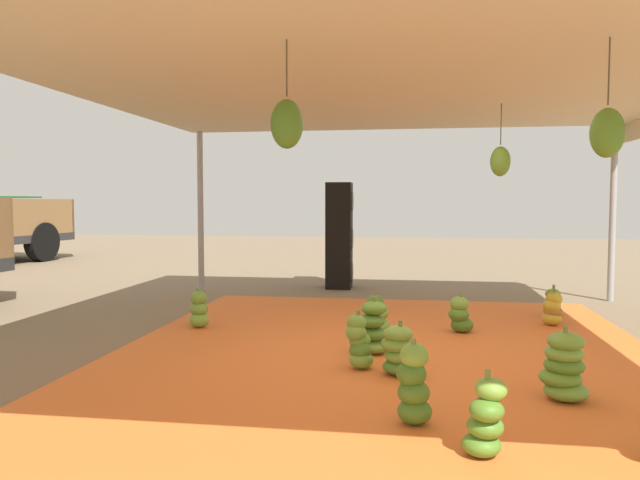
{
  "coord_description": "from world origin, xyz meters",
  "views": [
    {
      "loc": [
        -6.12,
        -0.26,
        1.54
      ],
      "look_at": [
        0.41,
        0.73,
        1.12
      ],
      "focal_mm": 34.23,
      "sensor_mm": 36.0,
      "label": 1
    }
  ],
  "objects_px": {
    "banana_bunch_0": "(359,343)",
    "banana_bunch_10": "(460,316)",
    "banana_bunch_9": "(553,310)",
    "banana_bunch_2": "(552,304)",
    "banana_bunch_11": "(413,386)",
    "speaker_stack": "(339,235)",
    "banana_bunch_5": "(372,329)",
    "banana_bunch_7": "(486,420)",
    "banana_bunch_6": "(199,310)",
    "banana_bunch_1": "(376,315)",
    "banana_bunch_3": "(399,352)",
    "banana_bunch_8": "(564,368)"
  },
  "relations": [
    {
      "from": "banana_bunch_7",
      "to": "banana_bunch_0",
      "type": "bearing_deg",
      "value": 26.55
    },
    {
      "from": "banana_bunch_2",
      "to": "banana_bunch_11",
      "type": "height_order",
      "value": "banana_bunch_11"
    },
    {
      "from": "banana_bunch_8",
      "to": "banana_bunch_11",
      "type": "relative_size",
      "value": 0.96
    },
    {
      "from": "banana_bunch_0",
      "to": "banana_bunch_8",
      "type": "bearing_deg",
      "value": -111.21
    },
    {
      "from": "banana_bunch_0",
      "to": "banana_bunch_10",
      "type": "distance_m",
      "value": 2.0
    },
    {
      "from": "speaker_stack",
      "to": "banana_bunch_5",
      "type": "bearing_deg",
      "value": -169.11
    },
    {
      "from": "banana_bunch_6",
      "to": "speaker_stack",
      "type": "bearing_deg",
      "value": -19.16
    },
    {
      "from": "banana_bunch_9",
      "to": "banana_bunch_11",
      "type": "bearing_deg",
      "value": 154.87
    },
    {
      "from": "banana_bunch_1",
      "to": "banana_bunch_8",
      "type": "xyz_separation_m",
      "value": [
        -2.2,
        -1.58,
        0.04
      ]
    },
    {
      "from": "banana_bunch_0",
      "to": "banana_bunch_5",
      "type": "xyz_separation_m",
      "value": [
        0.58,
        -0.08,
        0.01
      ]
    },
    {
      "from": "banana_bunch_9",
      "to": "banana_bunch_6",
      "type": "bearing_deg",
      "value": 100.23
    },
    {
      "from": "banana_bunch_10",
      "to": "speaker_stack",
      "type": "bearing_deg",
      "value": 27.73
    },
    {
      "from": "banana_bunch_1",
      "to": "speaker_stack",
      "type": "bearing_deg",
      "value": 13.45
    },
    {
      "from": "banana_bunch_5",
      "to": "banana_bunch_11",
      "type": "distance_m",
      "value": 1.97
    },
    {
      "from": "banana_bunch_1",
      "to": "speaker_stack",
      "type": "relative_size",
      "value": 0.25
    },
    {
      "from": "banana_bunch_0",
      "to": "banana_bunch_6",
      "type": "bearing_deg",
      "value": 53.83
    },
    {
      "from": "banana_bunch_3",
      "to": "banana_bunch_11",
      "type": "relative_size",
      "value": 0.82
    },
    {
      "from": "banana_bunch_6",
      "to": "speaker_stack",
      "type": "relative_size",
      "value": 0.25
    },
    {
      "from": "banana_bunch_5",
      "to": "banana_bunch_11",
      "type": "xyz_separation_m",
      "value": [
        -1.92,
        -0.41,
        0.02
      ]
    },
    {
      "from": "banana_bunch_0",
      "to": "banana_bunch_2",
      "type": "height_order",
      "value": "banana_bunch_0"
    },
    {
      "from": "banana_bunch_11",
      "to": "banana_bunch_0",
      "type": "bearing_deg",
      "value": 20.21
    },
    {
      "from": "banana_bunch_5",
      "to": "banana_bunch_9",
      "type": "relative_size",
      "value": 1.28
    },
    {
      "from": "banana_bunch_5",
      "to": "banana_bunch_10",
      "type": "xyz_separation_m",
      "value": [
        1.13,
        -0.95,
        -0.04
      ]
    },
    {
      "from": "banana_bunch_10",
      "to": "speaker_stack",
      "type": "relative_size",
      "value": 0.24
    },
    {
      "from": "banana_bunch_2",
      "to": "banana_bunch_3",
      "type": "bearing_deg",
      "value": 147.39
    },
    {
      "from": "banana_bunch_2",
      "to": "banana_bunch_8",
      "type": "xyz_separation_m",
      "value": [
        -3.53,
        0.68,
        0.07
      ]
    },
    {
      "from": "banana_bunch_5",
      "to": "banana_bunch_10",
      "type": "distance_m",
      "value": 1.48
    },
    {
      "from": "banana_bunch_9",
      "to": "banana_bunch_11",
      "type": "xyz_separation_m",
      "value": [
        -3.64,
        1.71,
        0.07
      ]
    },
    {
      "from": "banana_bunch_6",
      "to": "banana_bunch_9",
      "type": "distance_m",
      "value": 4.36
    },
    {
      "from": "banana_bunch_2",
      "to": "banana_bunch_10",
      "type": "xyz_separation_m",
      "value": [
        -1.18,
        1.29,
        0.02
      ]
    },
    {
      "from": "banana_bunch_2",
      "to": "banana_bunch_10",
      "type": "bearing_deg",
      "value": 132.57
    },
    {
      "from": "banana_bunch_7",
      "to": "banana_bunch_2",
      "type": "bearing_deg",
      "value": -16.57
    },
    {
      "from": "banana_bunch_2",
      "to": "banana_bunch_1",
      "type": "bearing_deg",
      "value": 120.57
    },
    {
      "from": "banana_bunch_6",
      "to": "banana_bunch_7",
      "type": "height_order",
      "value": "banana_bunch_7"
    },
    {
      "from": "banana_bunch_0",
      "to": "banana_bunch_10",
      "type": "relative_size",
      "value": 1.17
    },
    {
      "from": "banana_bunch_0",
      "to": "banana_bunch_1",
      "type": "bearing_deg",
      "value": -2.52
    },
    {
      "from": "banana_bunch_1",
      "to": "banana_bunch_9",
      "type": "relative_size",
      "value": 1.06
    },
    {
      "from": "banana_bunch_9",
      "to": "banana_bunch_11",
      "type": "distance_m",
      "value": 4.02
    },
    {
      "from": "banana_bunch_11",
      "to": "speaker_stack",
      "type": "bearing_deg",
      "value": 11.21
    },
    {
      "from": "banana_bunch_0",
      "to": "banana_bunch_9",
      "type": "height_order",
      "value": "banana_bunch_0"
    },
    {
      "from": "banana_bunch_1",
      "to": "banana_bunch_10",
      "type": "xyz_separation_m",
      "value": [
        0.15,
        -0.97,
        -0.01
      ]
    },
    {
      "from": "banana_bunch_3",
      "to": "banana_bunch_6",
      "type": "xyz_separation_m",
      "value": [
        1.69,
        2.46,
        0.0
      ]
    },
    {
      "from": "banana_bunch_1",
      "to": "banana_bunch_5",
      "type": "xyz_separation_m",
      "value": [
        -0.98,
        -0.02,
        0.03
      ]
    },
    {
      "from": "banana_bunch_11",
      "to": "banana_bunch_3",
      "type": "bearing_deg",
      "value": 5.85
    },
    {
      "from": "banana_bunch_7",
      "to": "banana_bunch_10",
      "type": "bearing_deg",
      "value": -1.92
    },
    {
      "from": "banana_bunch_6",
      "to": "banana_bunch_10",
      "type": "height_order",
      "value": "banana_bunch_6"
    },
    {
      "from": "banana_bunch_7",
      "to": "banana_bunch_9",
      "type": "relative_size",
      "value": 1.19
    },
    {
      "from": "banana_bunch_2",
      "to": "banana_bunch_3",
      "type": "xyz_separation_m",
      "value": [
        -3.06,
        1.96,
        0.03
      ]
    },
    {
      "from": "banana_bunch_6",
      "to": "speaker_stack",
      "type": "height_order",
      "value": "speaker_stack"
    },
    {
      "from": "banana_bunch_7",
      "to": "banana_bunch_11",
      "type": "height_order",
      "value": "banana_bunch_11"
    }
  ]
}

